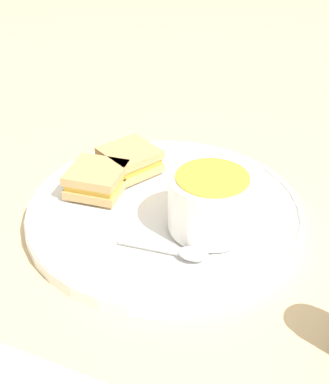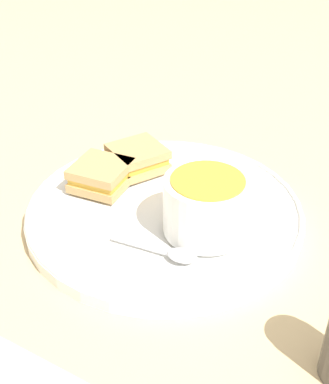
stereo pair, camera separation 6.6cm
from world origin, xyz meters
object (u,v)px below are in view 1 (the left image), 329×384
(spoon, at_px, (187,253))
(sandwich_half_near, at_px, (130,160))
(sandwich_half_far, at_px, (97,179))
(soup_bowl, at_px, (211,202))

(spoon, relative_size, sandwich_half_near, 1.21)
(sandwich_half_far, bearing_deg, spoon, -105.25)
(sandwich_half_near, bearing_deg, soup_bowl, -107.49)
(spoon, height_order, sandwich_half_far, sandwich_half_far)
(soup_bowl, xyz_separation_m, sandwich_half_far, (-0.02, 0.16, -0.02))
(soup_bowl, height_order, sandwich_half_far, soup_bowl)
(soup_bowl, distance_m, sandwich_half_near, 0.17)
(soup_bowl, relative_size, spoon, 0.96)
(sandwich_half_far, bearing_deg, sandwich_half_near, -4.07)
(sandwich_half_near, height_order, sandwich_half_far, same)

